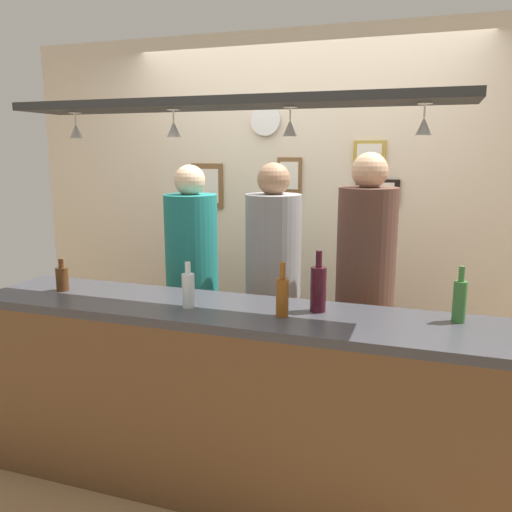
{
  "coord_description": "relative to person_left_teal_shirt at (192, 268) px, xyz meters",
  "views": [
    {
      "loc": [
        0.94,
        -2.67,
        1.76
      ],
      "look_at": [
        0.0,
        0.1,
        1.17
      ],
      "focal_mm": 36.71,
      "sensor_mm": 36.0,
      "label": 1
    }
  ],
  "objects": [
    {
      "name": "bottle_wine_dark_red",
      "position": [
        0.96,
        -0.61,
        0.1
      ],
      "size": [
        0.08,
        0.08,
        0.3
      ],
      "color": "#380F19",
      "rests_on": "bar_counter"
    },
    {
      "name": "bottle_beer_brown_stubby",
      "position": [
        -0.47,
        -0.68,
        0.05
      ],
      "size": [
        0.07,
        0.07,
        0.18
      ],
      "color": "#512D14",
      "rests_on": "bar_counter"
    },
    {
      "name": "overhead_glass_rack",
      "position": [
        0.52,
        -0.64,
        0.97
      ],
      "size": [
        2.2,
        0.36,
        0.04
      ],
      "primitive_type": "cube",
      "color": "black"
    },
    {
      "name": "bottle_soda_clear",
      "position": [
        0.34,
        -0.74,
        0.08
      ],
      "size": [
        0.06,
        0.06,
        0.23
      ],
      "color": "silver",
      "rests_on": "bar_counter"
    },
    {
      "name": "hanging_wineglass_far_left",
      "position": [
        -0.35,
        -0.63,
        0.86
      ],
      "size": [
        0.07,
        0.07,
        0.13
      ],
      "color": "silver",
      "rests_on": "overhead_glass_rack"
    },
    {
      "name": "bar_counter",
      "position": [
        0.52,
        -0.85,
        -0.34
      ],
      "size": [
        2.7,
        0.55,
        0.99
      ],
      "color": "#38383D",
      "rests_on": "ground_plane"
    },
    {
      "name": "hanging_wineglass_left",
      "position": [
        0.25,
        -0.67,
        0.86
      ],
      "size": [
        0.07,
        0.07,
        0.13
      ],
      "color": "silver",
      "rests_on": "overhead_glass_rack"
    },
    {
      "name": "picture_frame_lower_pair",
      "position": [
        1.09,
        0.71,
        0.47
      ],
      "size": [
        0.3,
        0.02,
        0.18
      ],
      "color": "black",
      "rests_on": "back_wall"
    },
    {
      "name": "person_left_teal_shirt",
      "position": [
        0.0,
        0.0,
        0.0
      ],
      "size": [
        0.34,
        0.34,
        1.67
      ],
      "color": "#2D334C",
      "rests_on": "ground_plane"
    },
    {
      "name": "hanging_wineglass_center",
      "position": [
        1.4,
        -0.63,
        0.86
      ],
      "size": [
        0.07,
        0.07,
        0.13
      ],
      "color": "silver",
      "rests_on": "overhead_glass_rack"
    },
    {
      "name": "back_wall",
      "position": [
        0.52,
        0.76,
        0.29
      ],
      "size": [
        4.4,
        0.06,
        2.6
      ],
      "primitive_type": "cube",
      "color": "beige",
      "rests_on": "ground_plane"
    },
    {
      "name": "picture_frame_upper_small",
      "position": [
        1.03,
        0.71,
        0.73
      ],
      "size": [
        0.22,
        0.02,
        0.18
      ],
      "color": "#B29338",
      "rests_on": "back_wall"
    },
    {
      "name": "hanging_wineglass_center_left",
      "position": [
        0.82,
        -0.62,
        0.86
      ],
      "size": [
        0.07,
        0.07,
        0.13
      ],
      "color": "silver",
      "rests_on": "overhead_glass_rack"
    },
    {
      "name": "bottle_beer_amber_tall",
      "position": [
        0.82,
        -0.74,
        0.08
      ],
      "size": [
        0.06,
        0.06,
        0.26
      ],
      "color": "brown",
      "rests_on": "bar_counter"
    },
    {
      "name": "person_middle_grey_shirt",
      "position": [
        0.55,
        0.0,
        0.01
      ],
      "size": [
        0.34,
        0.34,
        1.69
      ],
      "color": "#2D334C",
      "rests_on": "ground_plane"
    },
    {
      "name": "ground_plane",
      "position": [
        0.52,
        -0.34,
        -1.01
      ],
      "size": [
        8.0,
        8.0,
        0.0
      ],
      "primitive_type": "plane",
      "color": "olive"
    },
    {
      "name": "picture_frame_crest",
      "position": [
        0.46,
        0.71,
        0.57
      ],
      "size": [
        0.18,
        0.02,
        0.26
      ],
      "color": "brown",
      "rests_on": "back_wall"
    },
    {
      "name": "person_right_brown_shirt",
      "position": [
        1.11,
        0.0,
        0.05
      ],
      "size": [
        0.34,
        0.34,
        1.75
      ],
      "color": "#2D334C",
      "rests_on": "ground_plane"
    },
    {
      "name": "picture_frame_caricature",
      "position": [
        -0.2,
        0.71,
        0.48
      ],
      "size": [
        0.26,
        0.02,
        0.34
      ],
      "color": "brown",
      "rests_on": "back_wall"
    },
    {
      "name": "wall_clock",
      "position": [
        0.27,
        0.71,
        0.97
      ],
      "size": [
        0.22,
        0.03,
        0.22
      ],
      "primitive_type": "cylinder",
      "rotation": [
        1.57,
        0.0,
        0.0
      ],
      "color": "white",
      "rests_on": "back_wall"
    },
    {
      "name": "bottle_beer_green_import",
      "position": [
        1.6,
        -0.56,
        0.09
      ],
      "size": [
        0.06,
        0.06,
        0.26
      ],
      "color": "#336B2D",
      "rests_on": "bar_counter"
    }
  ]
}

